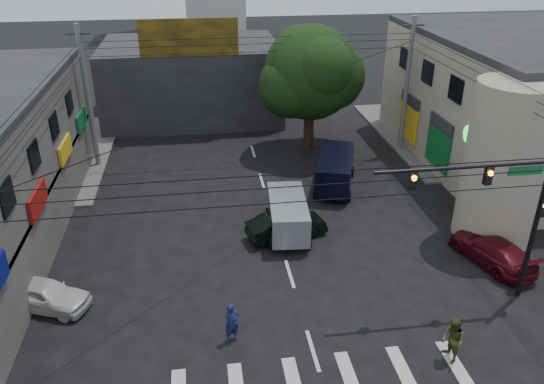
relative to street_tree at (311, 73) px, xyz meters
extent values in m
plane|color=black|center=(-4.00, -17.00, -5.47)|extent=(160.00, 160.00, 0.00)
cube|color=#514F4C|center=(14.00, 1.00, -5.40)|extent=(16.00, 16.00, 0.15)
cube|color=gray|center=(14.00, -4.00, -1.47)|extent=(14.00, 18.00, 8.00)
cylinder|color=gray|center=(7.00, -13.00, -1.47)|extent=(4.00, 4.00, 8.00)
cube|color=#232326|center=(-8.00, 9.00, -2.47)|extent=(14.00, 10.00, 6.00)
cube|color=olive|center=(-8.00, 4.10, 1.83)|extent=(7.00, 0.30, 2.60)
cylinder|color=black|center=(0.00, 0.00, -3.27)|extent=(0.70, 0.70, 4.40)
sphere|color=black|center=(0.00, 0.00, 0.03)|extent=(6.40, 6.40, 6.40)
cylinder|color=black|center=(5.50, -18.00, -1.87)|extent=(0.20, 0.20, 7.20)
cylinder|color=black|center=(2.00, -18.00, 0.83)|extent=(7.00, 0.14, 0.14)
cube|color=black|center=(3.00, -18.00, 0.43)|extent=(0.28, 0.22, 0.75)
cube|color=black|center=(0.00, -18.00, 0.43)|extent=(0.28, 0.22, 0.75)
sphere|color=orange|center=(3.00, -18.14, 0.58)|extent=(0.20, 0.20, 0.20)
sphere|color=orange|center=(0.00, -18.14, 0.58)|extent=(0.20, 0.20, 0.20)
cube|color=#0E622A|center=(4.50, -18.00, 0.53)|extent=(1.40, 0.06, 0.35)
cylinder|color=#59595B|center=(-14.50, -1.00, -0.87)|extent=(0.32, 0.32, 9.20)
cylinder|color=#59595B|center=(6.50, -1.00, -0.87)|extent=(0.32, 0.32, 9.20)
imported|color=black|center=(-3.60, -11.74, -4.80)|extent=(3.37, 4.77, 1.35)
imported|color=silver|center=(-14.50, -15.89, -4.82)|extent=(4.15, 4.86, 1.30)
imported|color=#510B16|center=(5.59, -15.46, -4.82)|extent=(4.23, 5.49, 1.31)
imported|color=#151C4C|center=(-6.95, -19.00, -4.63)|extent=(0.93, 0.88, 1.69)
imported|color=#3F441F|center=(0.88, -21.18, -4.55)|extent=(1.04, 0.88, 1.85)
camera|label=1|loc=(-7.72, -34.79, 8.83)|focal=35.00mm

